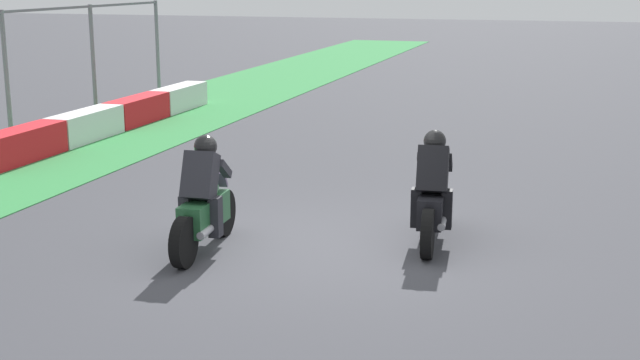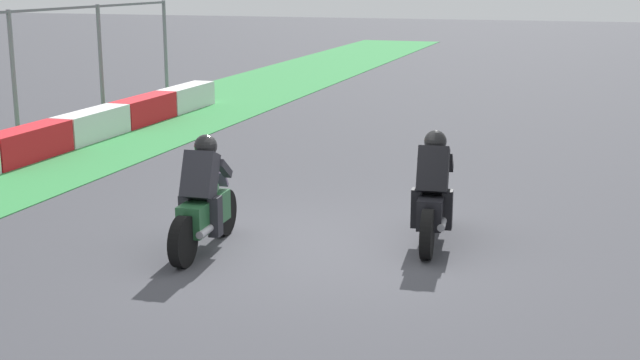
% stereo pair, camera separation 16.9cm
% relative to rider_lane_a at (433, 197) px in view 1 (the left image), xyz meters
% --- Properties ---
extents(ground_plane, '(120.00, 120.00, 0.00)m').
position_rel_rider_lane_a_xyz_m(ground_plane, '(-0.62, 1.37, -0.62)').
color(ground_plane, '#404046').
extents(rider_lane_a, '(2.04, 0.56, 1.51)m').
position_rel_rider_lane_a_xyz_m(rider_lane_a, '(0.00, 0.00, 0.00)').
color(rider_lane_a, black).
rests_on(rider_lane_a, ground_plane).
extents(rider_lane_b, '(2.04, 0.55, 1.51)m').
position_rel_rider_lane_a_xyz_m(rider_lane_b, '(-1.23, 2.76, 0.00)').
color(rider_lane_b, black).
rests_on(rider_lane_b, ground_plane).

